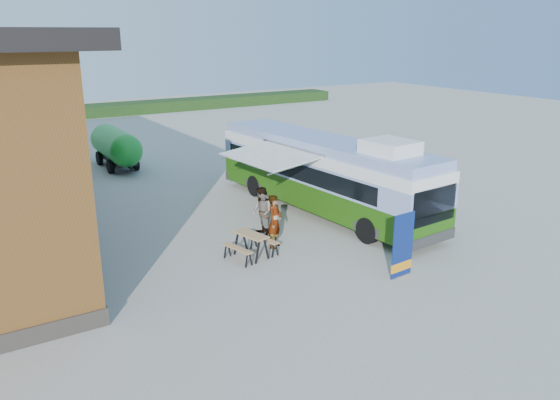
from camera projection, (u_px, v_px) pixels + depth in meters
ground at (310, 270)px, 17.68m from camera, size 100.00×100.00×0.00m
hedge at (152, 107)px, 52.39m from camera, size 40.00×3.00×1.00m
bus at (323, 171)px, 23.07m from camera, size 3.37×12.04×3.65m
awning at (274, 154)px, 22.06m from camera, size 2.83×4.23×0.51m
banner at (402, 251)px, 17.01m from camera, size 0.91×0.23×2.10m
picnic_table at (251, 240)px, 18.55m from camera, size 1.74×1.61×0.84m
person_a at (275, 221)px, 19.34m from camera, size 0.85×0.78×1.94m
person_b at (262, 212)px, 20.39m from camera, size 0.86×1.03×1.90m
slurry_tanker at (116, 145)px, 30.68m from camera, size 1.78×6.01×2.22m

